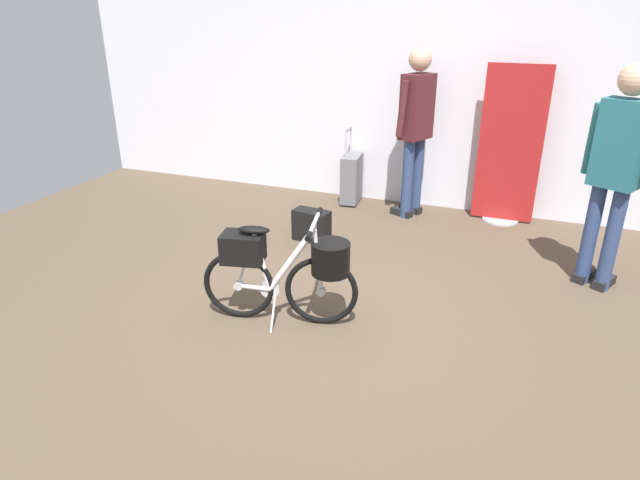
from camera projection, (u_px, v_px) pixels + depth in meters
The scene contains 8 objects.
ground_plane at pixel (322, 336), 3.68m from camera, with size 8.05×8.05×0.00m, color brown.
back_wall at pixel (423, 80), 5.66m from camera, with size 8.05×0.10×2.67m, color silver.
floor_banner_stand at pixel (509, 155), 5.39m from camera, with size 0.60×0.36×1.55m.
folding_bike_foreground at pixel (286, 268), 3.70m from camera, with size 1.07×0.52×0.77m.
visitor_near_wall at pixel (416, 123), 5.43m from camera, with size 0.36×0.49×1.68m.
visitor_browsing at pixel (616, 166), 3.98m from camera, with size 0.48×0.37×1.69m.
rolling_suitcase at pixel (352, 178), 6.06m from camera, with size 0.21×0.37×0.83m.
backpack_on_floor at pixel (312, 225), 5.14m from camera, with size 0.36×0.24×0.29m.
Camera 1 is at (1.12, -2.92, 2.04)m, focal length 30.79 mm.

